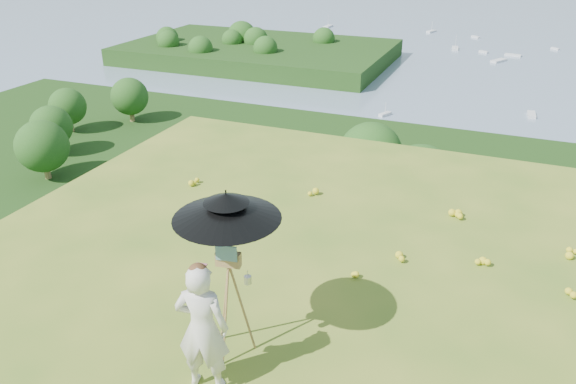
% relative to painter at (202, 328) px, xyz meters
% --- Properties ---
extents(ground, '(14.00, 14.00, 0.00)m').
position_rel_painter_xyz_m(ground, '(1.79, 1.26, -0.78)').
color(ground, '#4A7220').
rests_on(ground, ground).
extents(forest_slope, '(140.00, 56.00, 22.00)m').
position_rel_painter_xyz_m(forest_slope, '(1.79, 36.26, -29.78)').
color(forest_slope, '#17340E').
rests_on(forest_slope, bay_water).
extents(shoreline_tier, '(170.00, 28.00, 8.00)m').
position_rel_painter_xyz_m(shoreline_tier, '(1.79, 76.26, -36.78)').
color(shoreline_tier, '#716B5B').
rests_on(shoreline_tier, bay_water).
extents(bay_water, '(700.00, 700.00, 0.00)m').
position_rel_painter_xyz_m(bay_water, '(1.79, 241.26, -34.78)').
color(bay_water, '#748BA6').
rests_on(bay_water, ground).
extents(peninsula, '(90.00, 60.00, 12.00)m').
position_rel_painter_xyz_m(peninsula, '(-73.21, 156.26, -29.78)').
color(peninsula, '#17340E').
rests_on(peninsula, bay_water).
extents(slope_trees, '(110.00, 50.00, 6.00)m').
position_rel_painter_xyz_m(slope_trees, '(1.79, 36.26, -15.78)').
color(slope_trees, '#1D4C17').
rests_on(slope_trees, forest_slope).
extents(harbor_town, '(110.00, 22.00, 5.00)m').
position_rel_painter_xyz_m(harbor_town, '(1.79, 76.26, -30.28)').
color(harbor_town, silver).
rests_on(harbor_town, shoreline_tier).
extents(moored_boats, '(140.00, 140.00, 0.70)m').
position_rel_painter_xyz_m(moored_boats, '(-10.71, 162.26, -34.43)').
color(moored_boats, silver).
rests_on(moored_boats, bay_water).
extents(wildflowers, '(10.00, 10.50, 0.12)m').
position_rel_painter_xyz_m(wildflowers, '(1.79, 1.51, -0.72)').
color(wildflowers, yellow).
rests_on(wildflowers, ground).
extents(painter, '(0.64, 0.49, 1.56)m').
position_rel_painter_xyz_m(painter, '(0.00, 0.00, 0.00)').
color(painter, silver).
rests_on(painter, ground).
extents(field_easel, '(0.65, 0.65, 1.48)m').
position_rel_painter_xyz_m(field_easel, '(0.01, 0.61, -0.04)').
color(field_easel, olive).
rests_on(field_easel, ground).
extents(sun_umbrella, '(1.33, 1.33, 0.88)m').
position_rel_painter_xyz_m(sun_umbrella, '(0.00, 0.64, 0.88)').
color(sun_umbrella, black).
rests_on(sun_umbrella, field_easel).
extents(painter_cap, '(0.23, 0.27, 0.10)m').
position_rel_painter_xyz_m(painter_cap, '(0.00, 0.00, 0.74)').
color(painter_cap, '#BE6877').
rests_on(painter_cap, painter).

